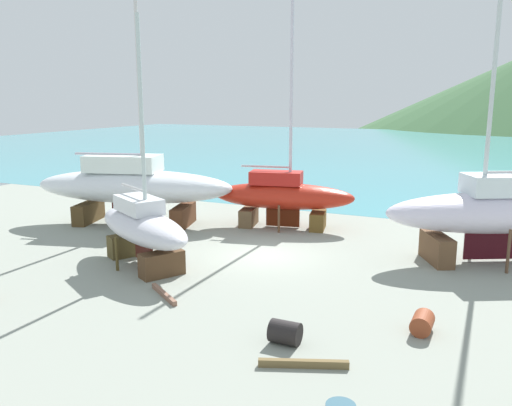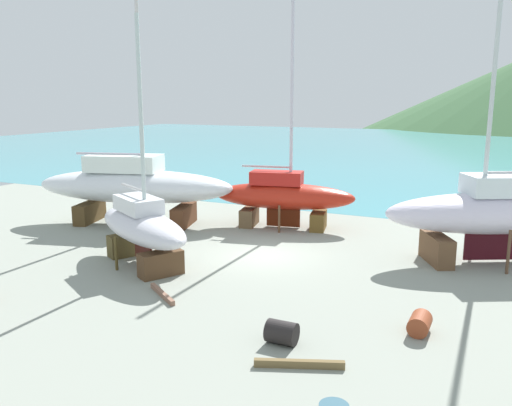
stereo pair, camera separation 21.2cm
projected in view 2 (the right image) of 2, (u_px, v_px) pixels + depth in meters
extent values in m
plane|color=gray|center=(224.00, 283.00, 18.63)|extent=(50.95, 50.95, 0.00)
cube|color=teal|center=(424.00, 149.00, 68.04)|extent=(142.45, 85.66, 0.01)
cube|color=#513721|center=(161.00, 264.00, 19.32)|extent=(1.41, 1.76, 0.92)
cube|color=#4E4222|center=(128.00, 245.00, 21.84)|extent=(1.41, 1.76, 0.92)
cylinder|color=#463D19|center=(169.00, 244.00, 21.18)|extent=(0.12, 0.12, 1.34)
cylinder|color=#4F4120|center=(116.00, 253.00, 19.90)|extent=(0.12, 0.12, 1.34)
ellipsoid|color=silver|center=(142.00, 226.00, 20.36)|extent=(6.52, 4.90, 1.19)
cube|color=#53211A|center=(143.00, 251.00, 20.56)|extent=(1.36, 0.82, 0.84)
cube|color=silver|center=(138.00, 204.00, 20.44)|extent=(2.59, 2.19, 0.60)
cylinder|color=silver|center=(141.00, 117.00, 19.26)|extent=(0.15, 0.15, 7.42)
cylinder|color=silver|center=(133.00, 188.00, 20.70)|extent=(1.98, 1.18, 0.11)
cube|color=brown|center=(437.00, 249.00, 20.84)|extent=(1.60, 2.23, 1.15)
cylinder|color=brown|center=(509.00, 252.00, 19.41)|extent=(0.12, 0.12, 1.71)
cylinder|color=brown|center=(473.00, 232.00, 22.30)|extent=(0.12, 0.12, 1.71)
ellipsoid|color=silver|center=(492.00, 213.00, 20.62)|extent=(8.91, 6.31, 1.62)
cube|color=#461019|center=(489.00, 246.00, 20.90)|extent=(1.88, 1.01, 1.13)
cube|color=white|center=(506.00, 185.00, 20.41)|extent=(3.50, 2.84, 0.81)
cylinder|color=silver|center=(496.00, 57.00, 19.41)|extent=(0.17, 0.17, 10.58)
cube|color=brown|center=(318.00, 220.00, 26.20)|extent=(1.01, 1.75, 0.90)
cube|color=brown|center=(249.00, 217.00, 27.03)|extent=(1.01, 1.75, 0.90)
cylinder|color=brown|center=(287.00, 210.00, 27.64)|extent=(0.12, 0.12, 1.37)
cylinder|color=brown|center=(279.00, 219.00, 25.50)|extent=(0.12, 0.12, 1.37)
ellipsoid|color=#B52314|center=(283.00, 196.00, 26.38)|extent=(7.51, 3.44, 1.33)
cube|color=#541C0A|center=(283.00, 218.00, 26.60)|extent=(1.72, 0.42, 0.93)
cube|color=red|center=(277.00, 178.00, 26.28)|extent=(2.80, 1.72, 0.66)
cylinder|color=silver|center=(292.00, 89.00, 25.24)|extent=(0.16, 0.16, 9.49)
cylinder|color=silver|center=(266.00, 166.00, 26.29)|extent=(2.51, 0.61, 0.11)
cube|color=#53301C|center=(184.00, 215.00, 26.98)|extent=(1.33, 2.59, 1.06)
cube|color=#4D391E|center=(90.00, 212.00, 27.84)|extent=(1.33, 2.59, 1.06)
cylinder|color=#4A3421|center=(148.00, 202.00, 29.01)|extent=(0.12, 0.12, 1.66)
cylinder|color=#45401F|center=(122.00, 215.00, 25.69)|extent=(0.12, 0.12, 1.66)
ellipsoid|color=white|center=(135.00, 186.00, 27.11)|extent=(10.99, 5.79, 1.72)
cube|color=#45100C|center=(136.00, 213.00, 27.41)|extent=(2.46, 0.74, 1.21)
cube|color=white|center=(124.00, 163.00, 26.96)|extent=(4.15, 2.81, 0.86)
cylinder|color=silver|center=(138.00, 38.00, 25.55)|extent=(0.18, 0.18, 13.35)
cylinder|color=#C0B6C5|center=(109.00, 154.00, 27.00)|extent=(3.59, 1.10, 0.13)
cube|color=maroon|center=(122.00, 229.00, 24.54)|extent=(0.39, 0.37, 0.89)
cube|color=#2A714D|center=(121.00, 213.00, 24.39)|extent=(0.49, 0.47, 0.63)
sphere|color=tan|center=(121.00, 204.00, 24.31)|extent=(0.22, 0.22, 0.22)
cylinder|color=black|center=(282.00, 332.00, 13.96)|extent=(0.82, 0.64, 0.64)
cylinder|color=brown|center=(420.00, 324.00, 14.57)|extent=(0.62, 0.86, 0.59)
cube|color=brown|center=(299.00, 364.00, 12.74)|extent=(2.14, 0.96, 0.20)
cube|color=#845E4B|center=(162.00, 294.00, 17.35)|extent=(1.69, 1.23, 0.17)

